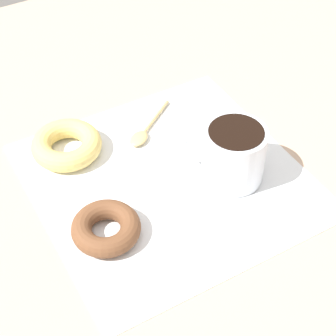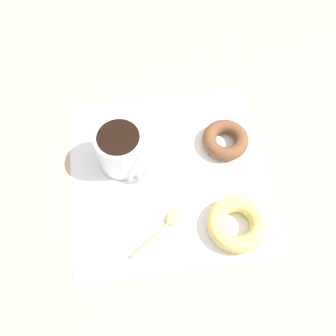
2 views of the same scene
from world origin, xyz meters
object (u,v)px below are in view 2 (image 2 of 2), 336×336
coffee_cup (121,149)px  spoon (169,223)px  donut_far (225,140)px  donut_near_cup (237,224)px

coffee_cup → spoon: size_ratio=0.97×
coffee_cup → donut_far: 19.86cm
donut_near_cup → donut_far: donut_near_cup is taller
donut_far → donut_near_cup: bearing=173.5°
coffee_cup → donut_near_cup: bearing=-132.1°
donut_near_cup → donut_far: (16.69, -1.91, -0.14)cm
coffee_cup → donut_far: coffee_cup is taller
donut_near_cup → coffee_cup: bearing=47.9°
donut_near_cup → spoon: 11.65cm
coffee_cup → spoon: (-13.70, -6.35, -3.82)cm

